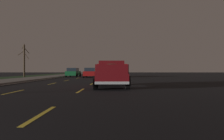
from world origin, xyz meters
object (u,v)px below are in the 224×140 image
object	(u,v)px
pickup_truck	(112,73)
bare_tree_far	(24,60)
sedan_green	(73,72)
sedan_red	(91,73)

from	to	relation	value
pickup_truck	bare_tree_far	xyz separation A→B (m)	(20.85, 15.52, 1.98)
sedan_green	pickup_truck	bearing A→B (deg)	-161.39
sedan_green	bare_tree_far	distance (m)	8.87
sedan_green	sedan_red	xyz separation A→B (m)	(-2.38, -3.27, 0.00)
pickup_truck	bare_tree_far	size ratio (longest dim) A/B	0.94
pickup_truck	sedan_green	world-z (taller)	pickup_truck
pickup_truck	sedan_green	bearing A→B (deg)	18.61
sedan_green	sedan_red	world-z (taller)	same
sedan_red	bare_tree_far	size ratio (longest dim) A/B	0.76
sedan_green	sedan_red	distance (m)	4.05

